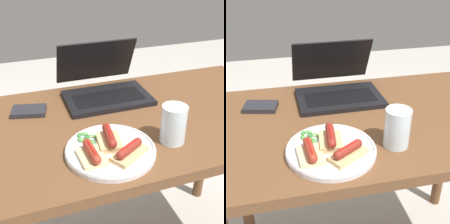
# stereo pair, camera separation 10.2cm
# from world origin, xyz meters

# --- Properties ---
(desk) EXTENTS (1.18, 0.67, 0.77)m
(desk) POSITION_xyz_m (0.00, 0.00, 0.67)
(desk) COLOR brown
(desk) RESTS_ON ground_plane
(laptop) EXTENTS (0.33, 0.31, 0.21)m
(laptop) POSITION_xyz_m (-0.08, 0.20, 0.81)
(laptop) COLOR black
(laptop) RESTS_ON desk
(plate) EXTENTS (0.27, 0.27, 0.02)m
(plate) POSITION_xyz_m (-0.18, -0.18, 0.79)
(plate) COLOR silver
(plate) RESTS_ON desk
(sausage_toast_left) EXTENTS (0.07, 0.11, 0.04)m
(sausage_toast_left) POSITION_xyz_m (-0.24, -0.20, 0.81)
(sausage_toast_left) COLOR #D6B784
(sausage_toast_left) RESTS_ON plate
(sausage_toast_middle) EXTENTS (0.13, 0.11, 0.04)m
(sausage_toast_middle) POSITION_xyz_m (-0.14, -0.23, 0.81)
(sausage_toast_middle) COLOR tan
(sausage_toast_middle) RESTS_ON plate
(sausage_toast_right) EXTENTS (0.08, 0.12, 0.05)m
(sausage_toast_right) POSITION_xyz_m (-0.18, -0.15, 0.81)
(sausage_toast_right) COLOR tan
(sausage_toast_right) RESTS_ON plate
(salad_pile) EXTENTS (0.07, 0.09, 0.01)m
(salad_pile) POSITION_xyz_m (-0.23, -0.10, 0.79)
(salad_pile) COLOR #2D662D
(salad_pile) RESTS_ON plate
(drinking_glass) EXTENTS (0.08, 0.08, 0.12)m
(drinking_glass) POSITION_xyz_m (0.02, -0.18, 0.84)
(drinking_glass) COLOR silver
(drinking_glass) RESTS_ON desk
(external_drive) EXTENTS (0.14, 0.11, 0.02)m
(external_drive) POSITION_xyz_m (-0.38, 0.15, 0.78)
(external_drive) COLOR #232328
(external_drive) RESTS_ON desk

